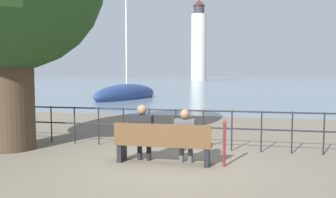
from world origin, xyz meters
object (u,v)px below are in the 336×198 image
at_px(sailboat_2, 127,94).
at_px(closed_umbrella, 224,140).
at_px(seated_person_right, 185,134).
at_px(harbor_lighthouse, 199,43).
at_px(park_bench, 163,144).
at_px(seated_person_left, 142,130).

bearing_deg(sailboat_2, closed_umbrella, -48.08).
height_order(seated_person_right, harbor_lighthouse, harbor_lighthouse).
bearing_deg(sailboat_2, harbor_lighthouse, 109.52).
height_order(seated_person_right, sailboat_2, sailboat_2).
relative_size(park_bench, harbor_lighthouse, 0.08).
bearing_deg(sailboat_2, seated_person_right, -50.31).
xyz_separation_m(closed_umbrella, sailboat_2, (-8.42, 17.97, -0.20)).
relative_size(seated_person_right, sailboat_2, 0.12).
bearing_deg(sailboat_2, park_bench, -51.72).
bearing_deg(park_bench, seated_person_left, 171.04).
bearing_deg(closed_umbrella, park_bench, -177.49).
distance_m(seated_person_left, harbor_lighthouse, 101.16).
distance_m(seated_person_left, sailboat_2, 19.13).
relative_size(park_bench, seated_person_right, 1.77).
relative_size(seated_person_left, sailboat_2, 0.12).
distance_m(seated_person_right, sailboat_2, 19.48).
bearing_deg(seated_person_left, harbor_lighthouse, 95.98).
bearing_deg(seated_person_left, seated_person_right, 0.25).
height_order(seated_person_left, closed_umbrella, seated_person_left).
xyz_separation_m(park_bench, harbor_lighthouse, (-10.95, 100.05, 11.67)).
xyz_separation_m(park_bench, seated_person_left, (-0.48, 0.08, 0.26)).
xyz_separation_m(park_bench, closed_umbrella, (1.33, 0.06, 0.13)).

